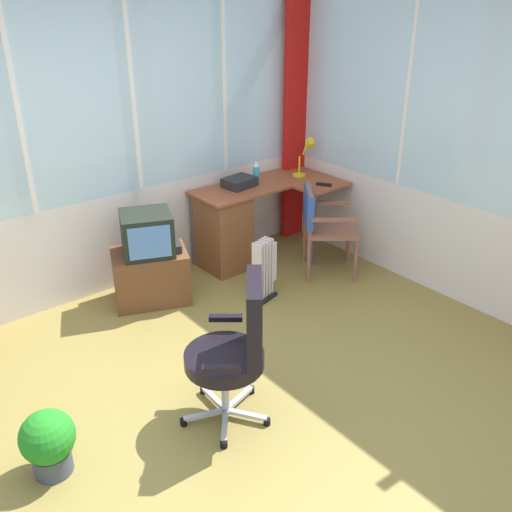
{
  "coord_description": "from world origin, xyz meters",
  "views": [
    {
      "loc": [
        -1.75,
        -2.32,
        2.54
      ],
      "look_at": [
        0.68,
        0.67,
        0.67
      ],
      "focal_mm": 39.33,
      "sensor_mm": 36.0,
      "label": 1
    }
  ],
  "objects_px": {
    "desk_lamp": "(309,151)",
    "tv_on_stand": "(150,263)",
    "spray_bottle": "(256,172)",
    "office_chair": "(237,344)",
    "space_heater": "(265,268)",
    "tv_remote": "(324,184)",
    "potted_plant": "(48,441)",
    "wooden_armchair": "(319,219)",
    "paper_tray": "(239,182)",
    "desk": "(230,226)"
  },
  "relations": [
    {
      "from": "desk_lamp",
      "to": "potted_plant",
      "type": "distance_m",
      "value": 3.69
    },
    {
      "from": "desk_lamp",
      "to": "paper_tray",
      "type": "distance_m",
      "value": 0.81
    },
    {
      "from": "spray_bottle",
      "to": "tv_on_stand",
      "type": "distance_m",
      "value": 1.45
    },
    {
      "from": "spray_bottle",
      "to": "space_heater",
      "type": "xyz_separation_m",
      "value": [
        -0.54,
        -0.78,
        -0.59
      ]
    },
    {
      "from": "tv_on_stand",
      "to": "spray_bottle",
      "type": "bearing_deg",
      "value": 8.16
    },
    {
      "from": "wooden_armchair",
      "to": "spray_bottle",
      "type": "bearing_deg",
      "value": 103.67
    },
    {
      "from": "tv_on_stand",
      "to": "potted_plant",
      "type": "bearing_deg",
      "value": -136.32
    },
    {
      "from": "desk_lamp",
      "to": "wooden_armchair",
      "type": "bearing_deg",
      "value": -123.8
    },
    {
      "from": "desk",
      "to": "wooden_armchair",
      "type": "height_order",
      "value": "wooden_armchair"
    },
    {
      "from": "desk_lamp",
      "to": "office_chair",
      "type": "xyz_separation_m",
      "value": [
        -2.21,
        -1.69,
        -0.47
      ]
    },
    {
      "from": "wooden_armchair",
      "to": "potted_plant",
      "type": "distance_m",
      "value": 3.09
    },
    {
      "from": "desk_lamp",
      "to": "office_chair",
      "type": "distance_m",
      "value": 2.83
    },
    {
      "from": "desk_lamp",
      "to": "tv_on_stand",
      "type": "height_order",
      "value": "desk_lamp"
    },
    {
      "from": "spray_bottle",
      "to": "wooden_armchair",
      "type": "relative_size",
      "value": 0.25
    },
    {
      "from": "desk",
      "to": "office_chair",
      "type": "xyz_separation_m",
      "value": [
        -1.28,
        -1.8,
        0.14
      ]
    },
    {
      "from": "tv_remote",
      "to": "space_heater",
      "type": "relative_size",
      "value": 0.27
    },
    {
      "from": "tv_remote",
      "to": "spray_bottle",
      "type": "xyz_separation_m",
      "value": [
        -0.44,
        0.51,
        0.09
      ]
    },
    {
      "from": "spray_bottle",
      "to": "paper_tray",
      "type": "distance_m",
      "value": 0.23
    },
    {
      "from": "paper_tray",
      "to": "potted_plant",
      "type": "distance_m",
      "value": 3.05
    },
    {
      "from": "space_heater",
      "to": "potted_plant",
      "type": "bearing_deg",
      "value": -160.76
    },
    {
      "from": "tv_remote",
      "to": "space_heater",
      "type": "height_order",
      "value": "tv_remote"
    },
    {
      "from": "paper_tray",
      "to": "wooden_armchair",
      "type": "relative_size",
      "value": 0.35
    },
    {
      "from": "space_heater",
      "to": "tv_remote",
      "type": "bearing_deg",
      "value": 15.55
    },
    {
      "from": "desk",
      "to": "tv_on_stand",
      "type": "height_order",
      "value": "tv_on_stand"
    },
    {
      "from": "tv_remote",
      "to": "paper_tray",
      "type": "relative_size",
      "value": 0.5
    },
    {
      "from": "tv_remote",
      "to": "space_heater",
      "type": "distance_m",
      "value": 1.13
    },
    {
      "from": "desk_lamp",
      "to": "potted_plant",
      "type": "bearing_deg",
      "value": -157.33
    },
    {
      "from": "desk_lamp",
      "to": "spray_bottle",
      "type": "bearing_deg",
      "value": 162.04
    },
    {
      "from": "spray_bottle",
      "to": "office_chair",
      "type": "height_order",
      "value": "office_chair"
    },
    {
      "from": "spray_bottle",
      "to": "wooden_armchair",
      "type": "distance_m",
      "value": 0.81
    },
    {
      "from": "paper_tray",
      "to": "space_heater",
      "type": "relative_size",
      "value": 0.54
    },
    {
      "from": "desk",
      "to": "tv_remote",
      "type": "xyz_separation_m",
      "value": [
        0.83,
        -0.44,
        0.36
      ]
    },
    {
      "from": "desk_lamp",
      "to": "spray_bottle",
      "type": "xyz_separation_m",
      "value": [
        -0.54,
        0.18,
        -0.16
      ]
    },
    {
      "from": "desk",
      "to": "tv_remote",
      "type": "bearing_deg",
      "value": -27.59
    },
    {
      "from": "tv_on_stand",
      "to": "space_heater",
      "type": "distance_m",
      "value": 1.0
    },
    {
      "from": "spray_bottle",
      "to": "paper_tray",
      "type": "relative_size",
      "value": 0.72
    },
    {
      "from": "desk_lamp",
      "to": "office_chair",
      "type": "bearing_deg",
      "value": -142.58
    },
    {
      "from": "tv_remote",
      "to": "potted_plant",
      "type": "height_order",
      "value": "tv_remote"
    },
    {
      "from": "office_chair",
      "to": "space_heater",
      "type": "relative_size",
      "value": 1.79
    },
    {
      "from": "tv_remote",
      "to": "wooden_armchair",
      "type": "xyz_separation_m",
      "value": [
        -0.27,
        -0.21,
        -0.23
      ]
    },
    {
      "from": "spray_bottle",
      "to": "office_chair",
      "type": "bearing_deg",
      "value": -131.81
    },
    {
      "from": "tv_remote",
      "to": "spray_bottle",
      "type": "bearing_deg",
      "value": 99.75
    },
    {
      "from": "tv_remote",
      "to": "wooden_armchair",
      "type": "bearing_deg",
      "value": -172.42
    },
    {
      "from": "desk_lamp",
      "to": "tv_on_stand",
      "type": "bearing_deg",
      "value": -179.47
    },
    {
      "from": "spray_bottle",
      "to": "potted_plant",
      "type": "bearing_deg",
      "value": -150.65
    },
    {
      "from": "potted_plant",
      "to": "space_heater",
      "type": "bearing_deg",
      "value": 19.24
    },
    {
      "from": "tv_on_stand",
      "to": "potted_plant",
      "type": "relative_size",
      "value": 1.99
    },
    {
      "from": "desk",
      "to": "potted_plant",
      "type": "height_order",
      "value": "desk"
    },
    {
      "from": "paper_tray",
      "to": "wooden_armchair",
      "type": "height_order",
      "value": "paper_tray"
    },
    {
      "from": "potted_plant",
      "to": "desk",
      "type": "bearing_deg",
      "value": 31.98
    }
  ]
}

